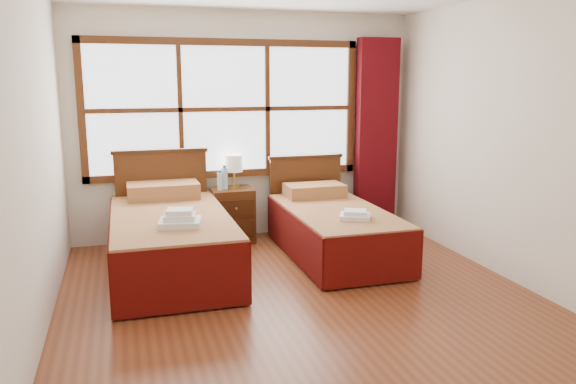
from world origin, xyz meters
name	(u,v)px	position (x,y,z in m)	size (l,w,h in m)	color
floor	(306,303)	(0.00, 0.00, 0.00)	(4.50, 4.50, 0.00)	brown
wall_back	(246,126)	(0.00, 2.25, 1.30)	(4.00, 4.00, 0.00)	silver
wall_left	(31,158)	(-2.00, 0.00, 1.30)	(4.50, 4.50, 0.00)	silver
wall_right	(520,141)	(2.00, 0.00, 1.30)	(4.50, 4.50, 0.00)	silver
window	(225,109)	(-0.25, 2.21, 1.50)	(3.16, 0.06, 1.56)	white
curtain	(376,135)	(1.60, 2.11, 1.17)	(0.50, 0.16, 2.30)	#5A090F
bed_left	(170,237)	(-1.00, 1.20, 0.33)	(1.10, 2.14, 1.08)	#381D0B
bed_right	(333,228)	(0.70, 1.20, 0.29)	(0.98, 2.00, 0.95)	#381D0B
nightstand	(232,215)	(-0.23, 1.99, 0.31)	(0.46, 0.46, 0.62)	#4B2610
towels_left	(180,219)	(-0.95, 0.66, 0.63)	(0.40, 0.37, 0.15)	white
towels_right	(355,215)	(0.73, 0.70, 0.54)	(0.37, 0.35, 0.09)	white
lamp	(234,164)	(-0.18, 2.06, 0.88)	(0.19, 0.19, 0.37)	gold
bottle_near	(220,181)	(-0.37, 1.94, 0.72)	(0.06, 0.06, 0.22)	silver
bottle_far	(225,178)	(-0.31, 1.98, 0.74)	(0.07, 0.07, 0.27)	silver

